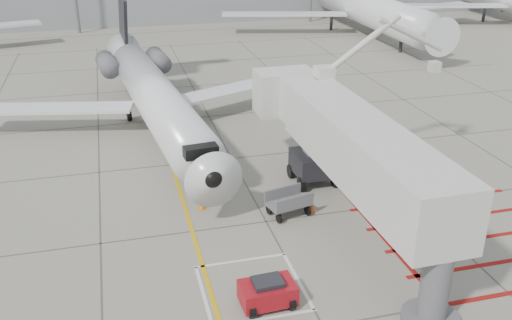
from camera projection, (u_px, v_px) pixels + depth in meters
name	position (u px, v px, depth m)	size (l,w,h in m)	color
ground_plane	(291.00, 267.00, 24.79)	(260.00, 260.00, 0.00)	gray
regional_jet	(162.00, 84.00, 35.90)	(24.71, 31.15, 8.16)	white
jet_bridge	(363.00, 163.00, 25.66)	(8.92, 18.83, 7.53)	silver
pushback_tug	(268.00, 292.00, 22.19)	(2.14, 1.34, 1.25)	#A40F19
baggage_cart	(289.00, 203.00, 28.73)	(2.12, 1.34, 1.34)	#5E5E63
ground_power_unit	(391.00, 172.00, 31.48)	(2.23, 1.30, 1.77)	silver
cone_nose	(202.00, 205.00, 29.41)	(0.35, 0.35, 0.48)	orange
cone_side	(311.00, 207.00, 29.15)	(0.37, 0.37, 0.52)	#EA520C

